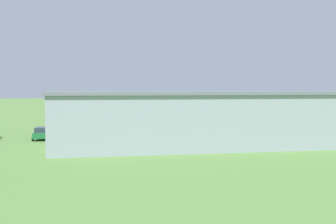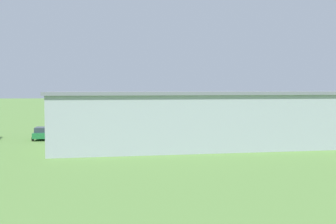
# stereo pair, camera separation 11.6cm
# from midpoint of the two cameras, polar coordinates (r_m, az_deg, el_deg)

# --- Properties ---
(ground_plane) EXTENTS (400.00, 400.00, 0.00)m
(ground_plane) POSITION_cam_midpoint_polar(r_m,az_deg,el_deg) (79.14, -1.31, -1.59)
(ground_plane) COLOR #608C42
(hangar) EXTENTS (38.66, 12.67, 6.38)m
(hangar) POSITION_cam_midpoint_polar(r_m,az_deg,el_deg) (48.31, 6.87, -0.94)
(hangar) COLOR #99A3AD
(hangar) RESTS_ON ground_plane
(biplane) EXTENTS (6.58, 8.96, 3.75)m
(biplane) POSITION_cam_midpoint_polar(r_m,az_deg,el_deg) (81.86, -2.85, 1.15)
(biplane) COLOR silver
(car_green) EXTENTS (1.99, 4.08, 1.64)m
(car_green) POSITION_cam_midpoint_polar(r_m,az_deg,el_deg) (56.88, -16.99, -2.80)
(car_green) COLOR #1E6B38
(car_green) RESTS_ON ground_plane
(person_beside_truck) EXTENTS (0.53, 0.53, 1.71)m
(person_beside_truck) POSITION_cam_midpoint_polar(r_m,az_deg,el_deg) (58.06, -13.88, -2.63)
(person_beside_truck) COLOR #B23333
(person_beside_truck) RESTS_ON ground_plane
(person_at_fence_line) EXTENTS (0.54, 0.54, 1.75)m
(person_at_fence_line) POSITION_cam_midpoint_polar(r_m,az_deg,el_deg) (67.18, 15.99, -1.84)
(person_at_fence_line) COLOR #33723F
(person_at_fence_line) RESTS_ON ground_plane
(person_by_parked_cars) EXTENTS (0.38, 0.38, 1.67)m
(person_by_parked_cars) POSITION_cam_midpoint_polar(r_m,az_deg,el_deg) (66.89, 18.67, -1.95)
(person_by_parked_cars) COLOR #33723F
(person_by_parked_cars) RESTS_ON ground_plane
(person_walking_on_apron) EXTENTS (0.54, 0.54, 1.56)m
(person_walking_on_apron) POSITION_cam_midpoint_polar(r_m,az_deg,el_deg) (69.30, 20.15, -1.85)
(person_walking_on_apron) COLOR beige
(person_walking_on_apron) RESTS_ON ground_plane
(person_crossing_taxiway) EXTENTS (0.50, 0.50, 1.74)m
(person_crossing_taxiway) POSITION_cam_midpoint_polar(r_m,az_deg,el_deg) (68.00, 17.73, -1.81)
(person_crossing_taxiway) COLOR orange
(person_crossing_taxiway) RESTS_ON ground_plane
(windsock) EXTENTS (1.38, 1.41, 5.90)m
(windsock) POSITION_cam_midpoint_polar(r_m,az_deg,el_deg) (78.93, -13.10, 2.09)
(windsock) COLOR silver
(windsock) RESTS_ON ground_plane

